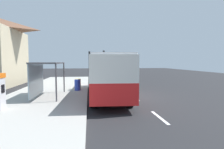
% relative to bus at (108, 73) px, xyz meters
% --- Properties ---
extents(ground_plane, '(56.00, 92.00, 0.04)m').
position_rel_bus_xyz_m(ground_plane, '(1.71, 13.98, -1.86)').
color(ground_plane, '#262628').
extents(sidewalk_platform, '(6.20, 30.00, 0.18)m').
position_rel_bus_xyz_m(sidewalk_platform, '(-4.69, 1.98, -1.75)').
color(sidewalk_platform, '#ADAAA3').
rests_on(sidewalk_platform, ground).
extents(lane_stripe_seg_0, '(0.16, 2.20, 0.01)m').
position_rel_bus_xyz_m(lane_stripe_seg_0, '(1.96, -6.02, -1.84)').
color(lane_stripe_seg_0, silver).
rests_on(lane_stripe_seg_0, ground).
extents(lane_stripe_seg_1, '(0.16, 2.20, 0.01)m').
position_rel_bus_xyz_m(lane_stripe_seg_1, '(1.96, -1.02, -1.84)').
color(lane_stripe_seg_1, silver).
rests_on(lane_stripe_seg_1, ground).
extents(lane_stripe_seg_2, '(0.16, 2.20, 0.01)m').
position_rel_bus_xyz_m(lane_stripe_seg_2, '(1.96, 3.98, -1.84)').
color(lane_stripe_seg_2, silver).
rests_on(lane_stripe_seg_2, ground).
extents(lane_stripe_seg_3, '(0.16, 2.20, 0.01)m').
position_rel_bus_xyz_m(lane_stripe_seg_3, '(1.96, 8.98, -1.84)').
color(lane_stripe_seg_3, silver).
rests_on(lane_stripe_seg_3, ground).
extents(lane_stripe_seg_4, '(0.16, 2.20, 0.01)m').
position_rel_bus_xyz_m(lane_stripe_seg_4, '(1.96, 13.98, -1.84)').
color(lane_stripe_seg_4, silver).
rests_on(lane_stripe_seg_4, ground).
extents(lane_stripe_seg_5, '(0.16, 2.20, 0.01)m').
position_rel_bus_xyz_m(lane_stripe_seg_5, '(1.96, 18.98, -1.84)').
color(lane_stripe_seg_5, silver).
rests_on(lane_stripe_seg_5, ground).
extents(lane_stripe_seg_6, '(0.16, 2.20, 0.01)m').
position_rel_bus_xyz_m(lane_stripe_seg_6, '(1.96, 23.98, -1.84)').
color(lane_stripe_seg_6, silver).
rests_on(lane_stripe_seg_6, ground).
extents(lane_stripe_seg_7, '(0.16, 2.20, 0.01)m').
position_rel_bus_xyz_m(lane_stripe_seg_7, '(1.96, 28.98, -1.84)').
color(lane_stripe_seg_7, silver).
rests_on(lane_stripe_seg_7, ground).
extents(bus, '(2.93, 11.10, 3.21)m').
position_rel_bus_xyz_m(bus, '(0.00, 0.00, 0.00)').
color(bus, red).
rests_on(bus, ground).
extents(white_van, '(2.04, 5.20, 2.30)m').
position_rel_bus_xyz_m(white_van, '(3.91, 25.56, -0.50)').
color(white_van, white).
rests_on(white_van, ground).
extents(sedan_near, '(1.94, 4.45, 1.52)m').
position_rel_bus_xyz_m(sedan_near, '(4.01, 35.74, -1.05)').
color(sedan_near, black).
rests_on(sedan_near, ground).
extents(sedan_far, '(1.85, 4.41, 1.52)m').
position_rel_bus_xyz_m(sedan_far, '(4.01, 28.40, -1.05)').
color(sedan_far, '#B7B7BC').
rests_on(sedan_far, ground).
extents(recycling_bin_blue, '(0.52, 0.52, 0.95)m').
position_rel_bus_xyz_m(recycling_bin_blue, '(-2.49, 2.12, -1.19)').
color(recycling_bin_blue, blue).
rests_on(recycling_bin_blue, sidewalk_platform).
extents(recycling_bin_yellow, '(0.52, 0.52, 0.95)m').
position_rel_bus_xyz_m(recycling_bin_yellow, '(-2.49, 2.82, -1.19)').
color(recycling_bin_yellow, yellow).
rests_on(recycling_bin_yellow, sidewalk_platform).
extents(traffic_light_near_side, '(0.49, 0.28, 4.75)m').
position_rel_bus_xyz_m(traffic_light_near_side, '(7.21, 29.99, 1.33)').
color(traffic_light_near_side, '#2D2D2D').
rests_on(traffic_light_near_side, ground).
extents(traffic_light_far_side, '(0.49, 0.28, 5.20)m').
position_rel_bus_xyz_m(traffic_light_far_side, '(-1.39, 30.79, 1.60)').
color(traffic_light_far_side, '#2D2D2D').
rests_on(traffic_light_far_side, ground).
extents(traffic_light_median, '(0.49, 0.28, 5.47)m').
position_rel_bus_xyz_m(traffic_light_median, '(2.11, 31.59, 1.76)').
color(traffic_light_median, '#2D2D2D').
rests_on(traffic_light_median, ground).
extents(bus_shelter, '(1.80, 4.00, 2.50)m').
position_rel_bus_xyz_m(bus_shelter, '(-4.70, -0.60, 0.25)').
color(bus_shelter, '#4C4C51').
rests_on(bus_shelter, sidewalk_platform).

